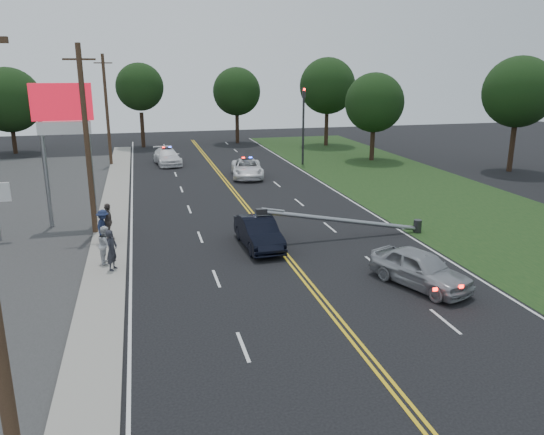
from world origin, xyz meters
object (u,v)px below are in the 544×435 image
object	(u,v)px
bystander_d	(108,222)
fallen_streetlight	(352,221)
traffic_signal	(303,119)
waiting_sedan	(420,269)
bystander_c	(103,226)
utility_pole_mid	(87,141)
emergency_b	(167,157)
pylon_sign	(63,121)
utility_pole_far	(107,110)
crashed_sedan	(259,233)
bystander_b	(106,245)
bystander_a	(112,250)
emergency_a	(247,168)

from	to	relation	value
bystander_d	fallen_streetlight	bearing A→B (deg)	-112.80
traffic_signal	waiting_sedan	world-z (taller)	traffic_signal
bystander_c	bystander_d	bearing A→B (deg)	-5.24
utility_pole_mid	emergency_b	size ratio (longest dim) A/B	1.94
pylon_sign	utility_pole_far	world-z (taller)	utility_pole_far
fallen_streetlight	crashed_sedan	bearing A→B (deg)	-176.40
bystander_b	emergency_b	bearing A→B (deg)	-7.27
crashed_sedan	emergency_b	distance (m)	25.53
bystander_a	emergency_b	bearing A→B (deg)	15.63
bystander_b	bystander_a	bearing A→B (deg)	-160.25
emergency_b	fallen_streetlight	bearing A→B (deg)	-78.49
utility_pole_mid	bystander_d	bearing A→B (deg)	-62.53
bystander_c	utility_pole_far	bearing A→B (deg)	20.23
pylon_sign	waiting_sedan	xyz separation A→B (m)	(14.92, -12.83, -5.23)
pylon_sign	utility_pole_far	bearing A→B (deg)	86.28
utility_pole_mid	utility_pole_far	world-z (taller)	same
utility_pole_mid	emergency_b	xyz separation A→B (m)	(5.12, 21.02, -4.34)
emergency_b	bystander_d	bearing A→B (deg)	-107.55
bystander_b	bystander_d	size ratio (longest dim) A/B	0.91
pylon_sign	bystander_c	bearing A→B (deg)	-65.27
bystander_c	fallen_streetlight	bearing A→B (deg)	-79.61
emergency_b	bystander_c	distance (m)	23.56
emergency_b	bystander_b	size ratio (longest dim) A/B	2.91
utility_pole_far	crashed_sedan	world-z (taller)	utility_pole_far
fallen_streetlight	bystander_d	bearing A→B (deg)	169.10
crashed_sedan	bystander_c	size ratio (longest dim) A/B	2.64
pylon_sign	bystander_d	distance (m)	6.43
pylon_sign	emergency_a	world-z (taller)	pylon_sign
emergency_a	emergency_b	distance (m)	9.80
traffic_signal	waiting_sedan	size ratio (longest dim) A/B	1.56
bystander_a	bystander_d	xyz separation A→B (m)	(-0.34, 4.52, 0.05)
crashed_sedan	fallen_streetlight	bearing A→B (deg)	1.44
fallen_streetlight	crashed_sedan	distance (m)	5.19
utility_pole_mid	bystander_a	size ratio (longest dim) A/B	5.44
bystander_a	bystander_c	size ratio (longest dim) A/B	1.05
utility_pole_mid	emergency_a	world-z (taller)	utility_pole_mid
fallen_streetlight	waiting_sedan	xyz separation A→B (m)	(0.23, -6.83, -0.15)
utility_pole_mid	bystander_b	world-z (taller)	utility_pole_mid
utility_pole_far	waiting_sedan	world-z (taller)	utility_pole_far
bystander_b	pylon_sign	bearing A→B (deg)	18.77
utility_pole_far	emergency_b	size ratio (longest dim) A/B	1.94
utility_pole_far	bystander_a	world-z (taller)	utility_pole_far
pylon_sign	crashed_sedan	bearing A→B (deg)	-33.62
utility_pole_mid	waiting_sedan	distance (m)	17.93
fallen_streetlight	utility_pole_far	xyz separation A→B (m)	(-13.39, 26.00, 4.17)
bystander_d	utility_pole_mid	bearing A→B (deg)	15.58
fallen_streetlight	utility_pole_mid	xyz separation A→B (m)	(-13.39, 4.00, 4.17)
bystander_a	bystander_d	distance (m)	4.53
bystander_c	crashed_sedan	bearing A→B (deg)	-87.43
emergency_b	bystander_b	distance (m)	26.52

